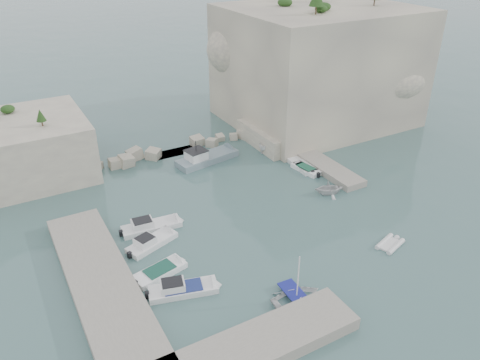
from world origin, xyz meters
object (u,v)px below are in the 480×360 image
inflatable_dinghy (390,245)px  work_boat (207,161)px  motorboat_d (183,292)px  tender_east_d (275,152)px  tender_east_c (301,167)px  rowboat (296,300)px  motorboat_b (152,245)px  tender_east_a (329,194)px  motorboat_a (152,229)px  tender_east_b (306,171)px  motorboat_c (160,274)px

inflatable_dinghy → work_boat: size_ratio=0.34×
motorboat_d → tender_east_d: size_ratio=1.38×
inflatable_dinghy → tender_east_c: bearing=64.9°
motorboat_d → rowboat: motorboat_d is taller
motorboat_b → tender_east_a: bearing=-21.5°
tender_east_c → tender_east_d: bearing=9.0°
tender_east_a → tender_east_c: (1.25, 7.23, 0.00)m
motorboat_b → rowboat: motorboat_b is taller
rowboat → tender_east_c: rowboat is taller
tender_east_c → work_boat: size_ratio=0.61×
rowboat → tender_east_d: bearing=-26.8°
rowboat → motorboat_a: bearing=26.3°
motorboat_b → inflatable_dinghy: size_ratio=1.77×
motorboat_d → tender_east_a: bearing=33.5°
motorboat_b → tender_east_b: motorboat_b is taller
motorboat_c → tender_east_c: same height
tender_east_b → work_boat: size_ratio=0.48×
motorboat_a → work_boat: work_boat is taller
motorboat_a → tender_east_d: tender_east_d is taller
inflatable_dinghy → work_boat: bearing=88.8°
tender_east_c → tender_east_d: tender_east_d is taller
inflatable_dinghy → tender_east_d: tender_east_d is taller
rowboat → tender_east_c: size_ratio=0.76×
motorboat_b → tender_east_a: tender_east_a is taller
tender_east_d → work_boat: (-9.27, 1.99, 0.00)m
inflatable_dinghy → tender_east_d: 23.28m
tender_east_a → tender_east_d: (0.75, 12.48, 0.00)m
motorboat_c → rowboat: bearing=-58.5°
rowboat → tender_east_d: (14.09, 24.94, 0.00)m
rowboat → work_boat: size_ratio=0.47×
tender_east_d → motorboat_a: bearing=128.9°
rowboat → tender_east_b: size_ratio=0.97×
tender_east_d → work_boat: work_boat is taller
inflatable_dinghy → tender_east_b: bearing=64.9°
rowboat → tender_east_b: rowboat is taller
tender_east_b → inflatable_dinghy: bearing=163.8°
motorboat_c → rowboat: rowboat is taller
motorboat_c → work_boat: 22.76m
motorboat_c → tender_east_d: tender_east_d is taller
motorboat_c → work_boat: bearing=39.9°
motorboat_a → tender_east_b: bearing=12.0°
tender_east_a → tender_east_c: 7.34m
tender_east_d → motorboat_b: bearing=133.6°
rowboat → tender_east_b: (14.41, 18.30, 0.00)m
motorboat_c → rowboat: 12.23m
motorboat_d → tender_east_b: bearing=45.2°
motorboat_d → inflatable_dinghy: bearing=4.6°
motorboat_b → tender_east_d: (21.89, 11.88, 0.00)m
tender_east_d → tender_east_c: bearing=-159.4°
motorboat_d → tender_east_d: 29.29m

